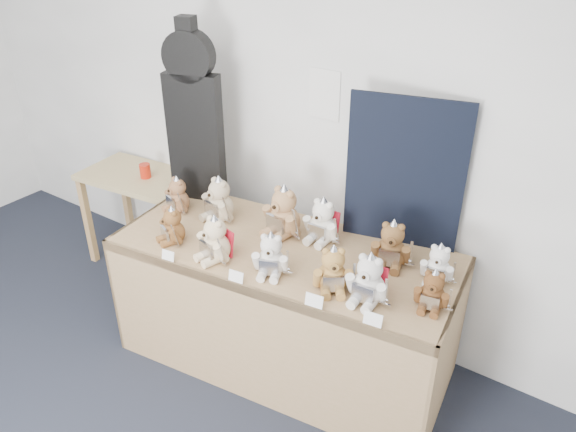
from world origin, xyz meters
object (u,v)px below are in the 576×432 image
Objects in this scene: teddy_front_far_left at (172,227)px; teddy_back_end at (438,265)px; teddy_front_right at (333,271)px; teddy_front_far_right at (369,281)px; display_table at (278,281)px; teddy_back_left at (219,201)px; teddy_back_centre_left at (283,213)px; teddy_back_far_left at (177,196)px; teddy_front_left at (215,241)px; teddy_front_centre at (271,256)px; teddy_front_end at (432,292)px; teddy_back_centre_right at (322,222)px; side_table at (143,190)px; red_cup at (145,171)px; guitar_case at (194,115)px; teddy_back_right at (391,246)px.

teddy_back_end is at bearing 41.88° from teddy_front_far_left.
teddy_front_right is 0.94× the size of teddy_front_far_right.
display_table is 0.69m from teddy_front_far_left.
teddy_front_far_left is 0.79× the size of teddy_back_left.
teddy_back_far_left is (-0.73, -0.14, -0.04)m from teddy_back_centre_left.
teddy_back_left reaches higher than teddy_front_left.
teddy_front_right is at bearing 9.85° from teddy_back_far_left.
teddy_front_centre is at bearing -73.79° from display_table.
teddy_front_left is 0.85× the size of teddy_back_centre_left.
teddy_front_left is 0.34m from teddy_front_centre.
teddy_front_end is 0.80× the size of teddy_back_centre_right.
teddy_front_left is at bearing -174.20° from teddy_front_far_right.
teddy_front_centre is 1.12× the size of teddy_back_end.
teddy_back_centre_right is at bearing -9.41° from side_table.
teddy_back_centre_right reaches higher than teddy_front_right.
display_table is at bearing -14.40° from red_cup.
teddy_back_centre_right is (0.11, 0.29, 0.30)m from display_table.
teddy_back_far_left is (0.02, -0.23, -0.47)m from guitar_case.
teddy_front_centre is (0.07, -0.16, 0.29)m from display_table.
red_cup is 2.05m from teddy_back_right.
teddy_front_right reaches higher than red_cup.
side_table is 4.09× the size of teddy_front_end.
teddy_front_end is 0.99× the size of teddy_back_end.
teddy_back_end is at bearing -16.55° from teddy_back_right.
teddy_back_far_left is (-1.40, -0.20, -0.02)m from teddy_back_right.
teddy_front_far_right reaches higher than side_table.
red_cup is 0.36× the size of teddy_front_far_right.
teddy_front_left is 1.23× the size of teddy_front_end.
teddy_back_centre_left is at bearing 176.86° from teddy_back_end.
teddy_front_right is 0.61m from teddy_back_centre_left.
teddy_front_centre is at bearing 3.26° from teddy_back_far_left.
teddy_front_centre is 0.84m from teddy_front_end.
teddy_front_right is at bearing 29.52° from teddy_front_far_left.
teddy_back_end is (0.71, -0.01, -0.02)m from teddy_back_centre_right.
teddy_back_far_left reaches higher than red_cup.
display_table is at bearing -111.61° from teddy_back_centre_right.
side_table is 0.84× the size of guitar_case.
teddy_front_left is at bearing -101.16° from teddy_back_centre_left.
teddy_back_right is (1.11, 0.14, -0.01)m from teddy_back_left.
teddy_back_centre_right is (0.66, 0.14, -0.01)m from teddy_back_left.
teddy_back_end is (0.41, 0.37, -0.02)m from teddy_front_right.
teddy_front_far_right is 1.45m from teddy_back_far_left.
teddy_front_left is at bearing -31.35° from side_table.
teddy_back_far_left is (0.70, -0.31, 0.29)m from side_table.
teddy_front_right is 0.90× the size of teddy_back_left.
red_cup is 1.60m from teddy_back_centre_right.
teddy_back_far_left is at bearing 152.44° from teddy_front_far_left.
guitar_case is 4.90× the size of teddy_front_end.
teddy_front_end is at bearing -7.73° from teddy_front_centre.
teddy_front_left is at bearing -148.87° from display_table.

